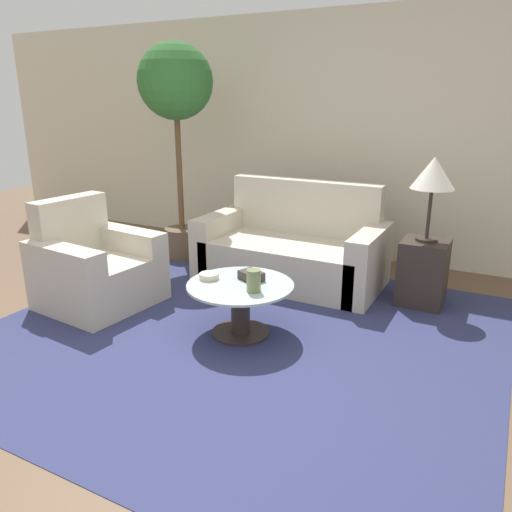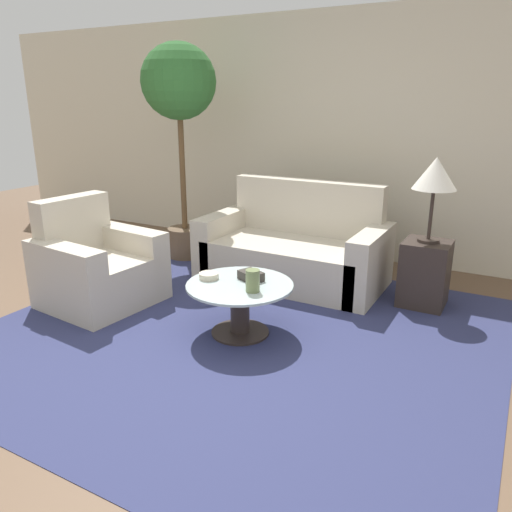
% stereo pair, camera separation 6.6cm
% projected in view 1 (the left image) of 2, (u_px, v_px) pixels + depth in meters
% --- Properties ---
extents(ground_plane, '(14.00, 14.00, 0.00)m').
position_uv_depth(ground_plane, '(181.00, 367.00, 3.33)').
color(ground_plane, brown).
extents(wall_back, '(10.00, 0.06, 2.60)m').
position_uv_depth(wall_back, '(337.00, 138.00, 5.43)').
color(wall_back, beige).
rests_on(wall_back, ground_plane).
extents(rug, '(3.71, 3.43, 0.01)m').
position_uv_depth(rug, '(241.00, 333.00, 3.80)').
color(rug, navy).
rests_on(rug, ground_plane).
extents(sofa_main, '(1.74, 0.89, 0.94)m').
position_uv_depth(sofa_main, '(294.00, 250.00, 4.87)').
color(sofa_main, beige).
rests_on(sofa_main, ground_plane).
extents(armchair, '(0.90, 0.95, 0.91)m').
position_uv_depth(armchair, '(94.00, 271.00, 4.30)').
color(armchair, beige).
rests_on(armchair, ground_plane).
extents(coffee_table, '(0.80, 0.80, 0.40)m').
position_uv_depth(coffee_table, '(240.00, 302.00, 3.72)').
color(coffee_table, '#332823').
rests_on(coffee_table, ground_plane).
extents(side_table, '(0.38, 0.38, 0.57)m').
position_uv_depth(side_table, '(423.00, 273.00, 4.28)').
color(side_table, '#332823').
rests_on(side_table, ground_plane).
extents(table_lamp, '(0.35, 0.35, 0.70)m').
position_uv_depth(table_lamp, '(433.00, 175.00, 4.03)').
color(table_lamp, '#332823').
rests_on(table_lamp, side_table).
extents(potted_plant, '(0.77, 0.77, 2.26)m').
position_uv_depth(potted_plant, '(176.00, 99.00, 5.12)').
color(potted_plant, brown).
rests_on(potted_plant, ground_plane).
extents(vase, '(0.10, 0.10, 0.16)m').
position_uv_depth(vase, '(254.00, 281.00, 3.51)').
color(vase, '#6B7A4C').
rests_on(vase, coffee_table).
extents(bowl, '(0.15, 0.15, 0.05)m').
position_uv_depth(bowl, '(209.00, 276.00, 3.77)').
color(bowl, beige).
rests_on(bowl, coffee_table).
extents(book_stack, '(0.22, 0.19, 0.07)m').
position_uv_depth(book_stack, '(251.00, 276.00, 3.75)').
color(book_stack, '#38332D').
rests_on(book_stack, coffee_table).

